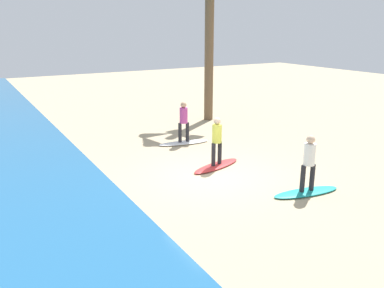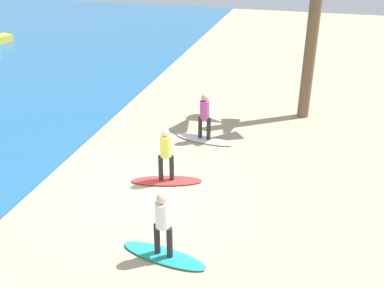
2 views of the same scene
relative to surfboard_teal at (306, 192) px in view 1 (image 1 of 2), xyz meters
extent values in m
plane|color=tan|center=(2.60, 1.54, -0.04)|extent=(60.00, 60.00, 0.00)
ellipsoid|color=teal|center=(0.00, 0.00, 0.00)|extent=(0.90, 2.16, 0.09)
cylinder|color=#232328|center=(0.03, 0.16, 0.43)|extent=(0.14, 0.14, 0.78)
cylinder|color=#232328|center=(-0.03, -0.16, 0.43)|extent=(0.14, 0.14, 0.78)
cylinder|color=white|center=(0.00, 0.00, 1.14)|extent=(0.32, 0.32, 0.62)
sphere|color=beige|center=(0.00, 0.00, 1.56)|extent=(0.24, 0.24, 0.24)
ellipsoid|color=red|center=(3.16, 0.98, 0.00)|extent=(1.10, 2.17, 0.09)
cylinder|color=#232328|center=(3.12, 1.14, 0.43)|extent=(0.14, 0.14, 0.78)
cylinder|color=#232328|center=(3.20, 0.83, 0.43)|extent=(0.14, 0.14, 0.78)
cylinder|color=#E0E04C|center=(3.16, 0.98, 1.14)|extent=(0.32, 0.32, 0.62)
sphere|color=beige|center=(3.16, 0.98, 1.56)|extent=(0.24, 0.24, 0.24)
ellipsoid|color=white|center=(6.16, 0.59, 0.00)|extent=(0.89, 2.16, 0.09)
cylinder|color=#232328|center=(6.18, 0.74, 0.43)|extent=(0.14, 0.14, 0.78)
cylinder|color=#232328|center=(6.13, 0.43, 0.43)|extent=(0.14, 0.14, 0.78)
cylinder|color=#B74293|center=(6.16, 0.59, 1.14)|extent=(0.32, 0.32, 0.62)
sphere|color=tan|center=(6.16, 0.59, 1.56)|extent=(0.24, 0.24, 0.24)
cylinder|color=brown|center=(9.36, -2.63, 3.31)|extent=(0.44, 0.44, 6.70)
camera|label=1|loc=(-7.45, 8.11, 4.56)|focal=37.27mm
camera|label=2|loc=(-7.55, -2.76, 6.86)|focal=41.81mm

